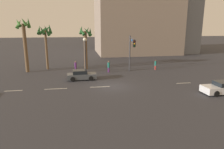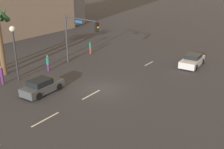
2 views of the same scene
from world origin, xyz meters
The scene contains 11 objects.
ground_plane centered at (0.00, 0.00, 0.00)m, with size 220.00×220.00×0.00m, color #333338.
lane_stripe_2 centered at (-6.80, 0.00, 0.01)m, with size 2.59×0.14×0.01m, color silver.
lane_stripe_3 centered at (-1.53, 0.00, 0.01)m, with size 2.42×0.14×0.01m, color silver.
lane_stripe_4 centered at (9.38, 0.00, 0.01)m, with size 1.98×0.14×0.01m, color silver.
car_0 centered at (-3.74, 3.84, 0.63)m, with size 3.99×1.89×1.35m.
car_2 centered at (11.61, -4.48, 0.63)m, with size 4.52×2.08×1.34m.
traffic_signal centered at (3.92, 6.41, 3.94)m, with size 0.94×5.49×5.74m.
streetlamp centered at (-3.01, 8.25, 3.89)m, with size 0.56×0.56×5.47m.
pedestrian_0 centered at (8.69, 8.53, 0.89)m, with size 0.31×0.31×1.68m.
pedestrian_1 centered at (-4.57, 8.58, 0.97)m, with size 0.40×0.40×1.82m.
pedestrian_2 centered at (0.64, 7.90, 0.95)m, with size 0.43×0.43×1.80m.
Camera 2 is at (-17.88, -13.79, 9.85)m, focal length 42.39 mm.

